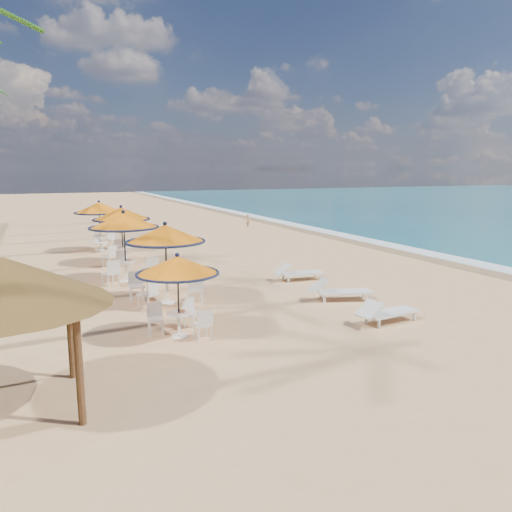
% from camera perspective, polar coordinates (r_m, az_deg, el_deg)
% --- Properties ---
extents(ground, '(160.00, 160.00, 0.00)m').
position_cam_1_polar(ground, '(14.82, 11.12, -6.39)').
color(ground, tan).
rests_on(ground, ground).
extents(foam_strip, '(1.20, 140.00, 0.04)m').
position_cam_1_polar(foam_strip, '(28.13, 14.96, 1.19)').
color(foam_strip, white).
rests_on(foam_strip, ground).
extents(wetsand_band, '(1.40, 140.00, 0.02)m').
position_cam_1_polar(wetsand_band, '(27.58, 13.51, 1.08)').
color(wetsand_band, olive).
rests_on(wetsand_band, ground).
extents(station_0, '(2.04, 2.04, 2.13)m').
position_cam_1_polar(station_0, '(12.31, -8.85, -2.20)').
color(station_0, black).
rests_on(station_0, ground).
extents(station_1, '(2.44, 2.44, 2.55)m').
position_cam_1_polar(station_1, '(15.42, -10.42, 1.37)').
color(station_1, black).
rests_on(station_1, ground).
extents(station_2, '(2.54, 2.56, 2.65)m').
position_cam_1_polar(station_2, '(18.84, -14.81, 2.96)').
color(station_2, black).
rests_on(station_2, ground).
extents(station_3, '(2.47, 2.47, 2.58)m').
position_cam_1_polar(station_3, '(22.50, -15.23, 4.10)').
color(station_3, black).
rests_on(station_3, ground).
extents(station_4, '(2.47, 2.47, 2.58)m').
position_cam_1_polar(station_4, '(26.28, -17.39, 4.79)').
color(station_4, black).
rests_on(station_4, ground).
extents(lounger_near, '(1.92, 0.79, 0.67)m').
position_cam_1_polar(lounger_near, '(13.98, 14.61, -6.20)').
color(lounger_near, silver).
rests_on(lounger_near, ground).
extents(lounger_mid, '(2.06, 1.21, 0.71)m').
position_cam_1_polar(lounger_mid, '(16.01, 9.36, -3.89)').
color(lounger_mid, silver).
rests_on(lounger_mid, ground).
extents(lounger_far, '(1.91, 0.73, 0.67)m').
position_cam_1_polar(lounger_far, '(18.67, 4.74, -1.86)').
color(lounger_far, silver).
rests_on(lounger_far, ground).
extents(palapa, '(3.52, 3.52, 2.69)m').
position_cam_1_polar(palapa, '(9.28, -26.82, -2.73)').
color(palapa, brown).
rests_on(palapa, ground).
extents(person, '(0.29, 0.39, 0.97)m').
position_cam_1_polar(person, '(35.68, -0.93, 4.10)').
color(person, '#856143').
rests_on(person, ground).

